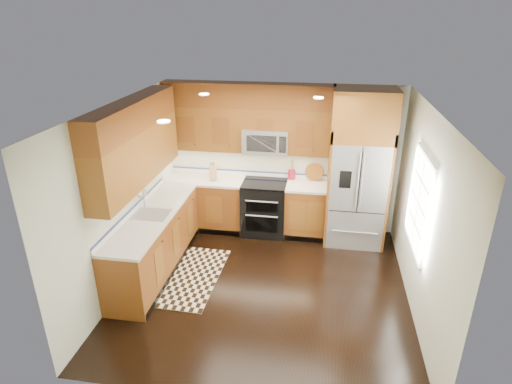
% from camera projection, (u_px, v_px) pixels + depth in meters
% --- Properties ---
extents(ground, '(4.00, 4.00, 0.00)m').
position_uv_depth(ground, '(265.00, 287.00, 6.17)').
color(ground, black).
rests_on(ground, ground).
extents(wall_back, '(4.00, 0.02, 2.60)m').
position_uv_depth(wall_back, '(282.00, 158.00, 7.47)').
color(wall_back, silver).
rests_on(wall_back, ground).
extents(wall_left, '(0.02, 4.00, 2.60)m').
position_uv_depth(wall_left, '(124.00, 196.00, 5.95)').
color(wall_left, silver).
rests_on(wall_left, ground).
extents(wall_right, '(0.02, 4.00, 2.60)m').
position_uv_depth(wall_right, '(423.00, 217.00, 5.36)').
color(wall_right, silver).
rests_on(wall_right, ground).
extents(window, '(0.04, 1.10, 1.30)m').
position_uv_depth(window, '(419.00, 203.00, 5.51)').
color(window, white).
rests_on(window, ground).
extents(base_cabinets, '(2.85, 3.00, 0.90)m').
position_uv_depth(base_cabinets, '(198.00, 225.00, 6.99)').
color(base_cabinets, brown).
rests_on(base_cabinets, ground).
extents(countertop, '(2.86, 3.01, 0.04)m').
position_uv_depth(countertop, '(207.00, 196.00, 6.89)').
color(countertop, silver).
rests_on(countertop, base_cabinets).
extents(upper_cabinets, '(2.85, 3.00, 1.15)m').
position_uv_depth(upper_cabinets, '(201.00, 128.00, 6.53)').
color(upper_cabinets, brown).
rests_on(upper_cabinets, ground).
extents(range, '(0.76, 0.67, 0.95)m').
position_uv_depth(range, '(264.00, 208.00, 7.53)').
color(range, black).
rests_on(range, ground).
extents(microwave, '(0.76, 0.40, 0.42)m').
position_uv_depth(microwave, '(266.00, 141.00, 7.18)').
color(microwave, '#B2B2B7').
rests_on(microwave, ground).
extents(refrigerator, '(0.98, 0.75, 2.60)m').
position_uv_depth(refrigerator, '(359.00, 169.00, 6.94)').
color(refrigerator, '#B2B2B7').
rests_on(refrigerator, ground).
extents(sink_faucet, '(0.54, 0.44, 0.37)m').
position_uv_depth(sink_faucet, '(150.00, 210.00, 6.24)').
color(sink_faucet, '#B2B2B7').
rests_on(sink_faucet, countertop).
extents(rug, '(1.00, 1.63, 0.01)m').
position_uv_depth(rug, '(187.00, 275.00, 6.43)').
color(rug, black).
rests_on(rug, ground).
extents(knife_block, '(0.16, 0.19, 0.32)m').
position_uv_depth(knife_block, '(213.00, 172.00, 7.46)').
color(knife_block, tan).
rests_on(knife_block, countertop).
extents(utensil_crock, '(0.15, 0.15, 0.35)m').
position_uv_depth(utensil_crock, '(292.00, 172.00, 7.48)').
color(utensil_crock, maroon).
rests_on(utensil_crock, countertop).
extents(cutting_board, '(0.35, 0.35, 0.02)m').
position_uv_depth(cutting_board, '(314.00, 180.00, 7.47)').
color(cutting_board, brown).
rests_on(cutting_board, countertop).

